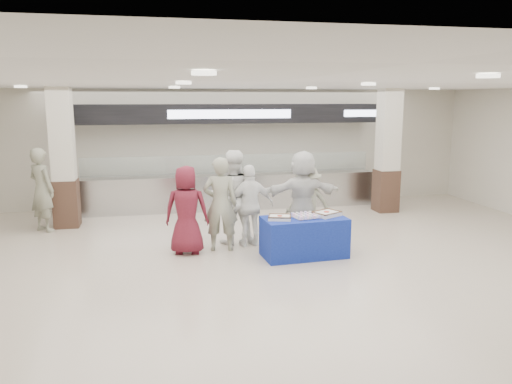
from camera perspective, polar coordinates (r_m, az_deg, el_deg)
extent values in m
plane|color=beige|center=(8.55, 2.52, -9.48)|extent=(14.00, 14.00, 0.00)
cube|color=#B5B7BC|center=(13.56, -3.08, 0.02)|extent=(8.00, 0.80, 0.90)
cube|color=#B5B7BC|center=(13.48, -3.10, 1.99)|extent=(8.00, 0.85, 0.04)
cube|color=white|center=(13.14, -2.92, 3.22)|extent=(7.60, 0.02, 0.50)
cube|color=black|center=(13.33, -3.17, 8.93)|extent=(8.40, 0.70, 0.50)
cube|color=white|center=(12.98, -2.93, 8.89)|extent=(3.20, 0.03, 0.22)
cube|color=white|center=(14.07, 12.73, 8.78)|extent=(1.40, 0.03, 0.18)
cube|color=#362218|center=(12.38, -20.83, -1.21)|extent=(0.55, 0.55, 1.10)
cube|color=beige|center=(12.17, -21.33, 6.18)|extent=(0.50, 0.50, 2.10)
cube|color=#362218|center=(13.61, 14.61, 0.16)|extent=(0.55, 0.55, 1.10)
cube|color=beige|center=(13.42, 14.93, 6.89)|extent=(0.50, 0.50, 2.10)
cube|color=navy|center=(9.46, 5.52, -5.15)|extent=(1.60, 0.88, 0.75)
cube|color=white|center=(9.19, 2.73, -2.95)|extent=(0.49, 0.42, 0.06)
cube|color=#412612|center=(9.18, 2.73, -2.68)|extent=(0.49, 0.42, 0.02)
cylinder|color=#B32819|center=(9.18, 2.73, -2.73)|extent=(0.11, 0.11, 0.01)
cube|color=white|center=(9.55, 8.07, -2.50)|extent=(0.59, 0.55, 0.07)
cube|color=#412612|center=(9.54, 8.08, -2.21)|extent=(0.59, 0.55, 0.02)
cylinder|color=#B32819|center=(9.54, 8.08, -2.25)|extent=(0.14, 0.14, 0.01)
cube|color=#B7B7BD|center=(9.36, 5.70, -2.89)|extent=(0.51, 0.41, 0.02)
imported|color=maroon|center=(9.57, -7.94, -2.05)|extent=(0.92, 0.68, 1.71)
imported|color=gray|center=(9.69, -4.09, -1.40)|extent=(0.73, 0.54, 1.85)
imported|color=white|center=(10.19, -2.73, -0.58)|extent=(0.98, 0.79, 1.92)
imported|color=white|center=(9.99, -0.66, -1.57)|extent=(1.01, 0.52, 1.66)
imported|color=gray|center=(10.69, 5.97, -1.17)|extent=(0.99, 0.57, 1.53)
imported|color=white|center=(10.52, 5.31, -0.35)|extent=(1.76, 0.59, 1.89)
imported|color=gray|center=(12.08, -23.28, 0.23)|extent=(0.81, 0.80, 1.88)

